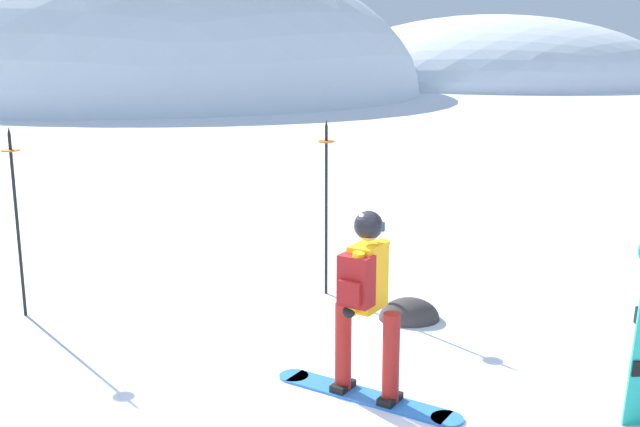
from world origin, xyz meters
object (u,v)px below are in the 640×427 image
object	(u,v)px
piste_marker_far	(326,197)
snowboarder_main	(366,301)
piste_marker_near	(16,211)
rock_dark	(409,319)

from	to	relation	value
piste_marker_far	snowboarder_main	bearing A→B (deg)	-86.52
snowboarder_main	piste_marker_far	bearing A→B (deg)	93.48
piste_marker_near	rock_dark	bearing A→B (deg)	-4.35
snowboarder_main	rock_dark	size ratio (longest dim) A/B	2.47
piste_marker_near	piste_marker_far	bearing A→B (deg)	9.60
piste_marker_near	rock_dark	distance (m)	4.60
rock_dark	snowboarder_main	bearing A→B (deg)	-110.33
piste_marker_near	piste_marker_far	xyz separation A→B (m)	(3.52, 0.60, -0.00)
snowboarder_main	piste_marker_far	xyz separation A→B (m)	(-0.18, 2.88, 0.32)
piste_marker_far	piste_marker_near	bearing A→B (deg)	-170.40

